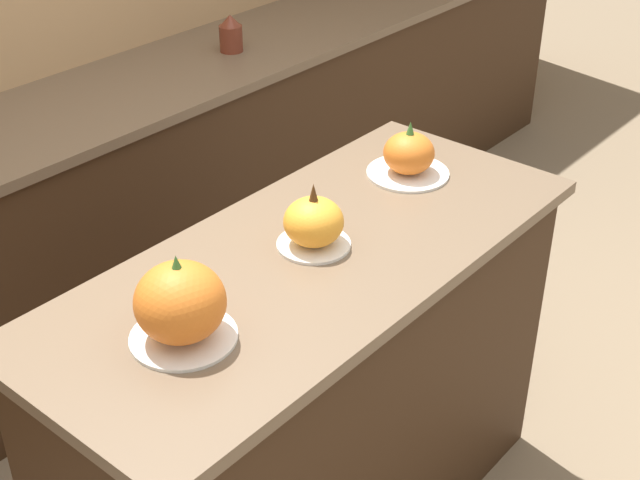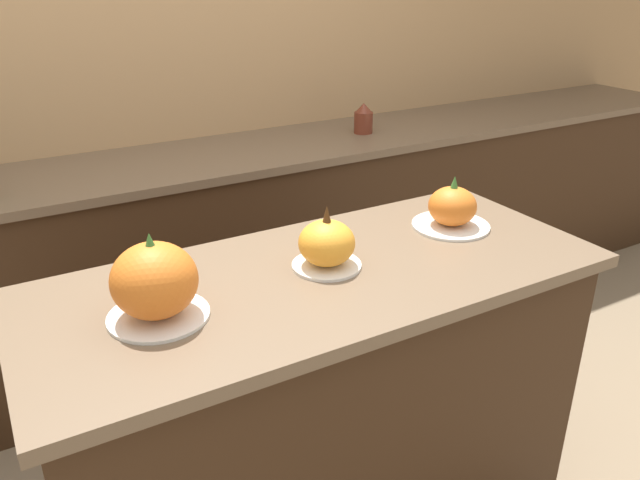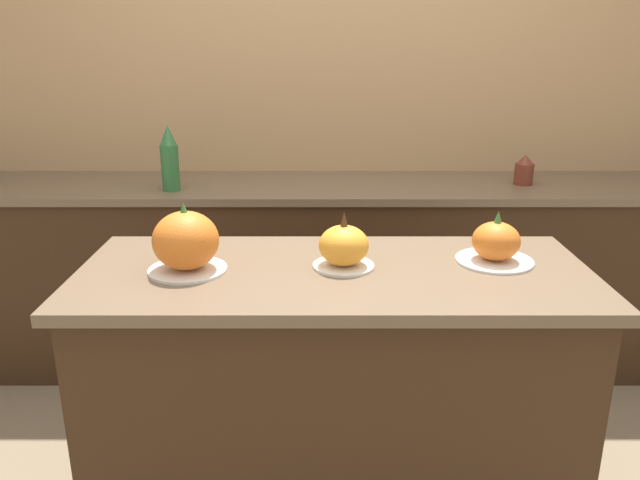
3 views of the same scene
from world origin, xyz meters
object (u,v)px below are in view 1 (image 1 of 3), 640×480
pumpkin_cake_left (180,304)px  bottle_short (231,34)px  pumpkin_cake_center (314,224)px  pumpkin_cake_right (409,156)px

pumpkin_cake_left → bottle_short: 1.82m
pumpkin_cake_center → bottle_short: pumpkin_cake_center is taller
pumpkin_cake_left → bottle_short: bearing=42.0°
pumpkin_cake_right → bottle_short: (0.44, 1.14, -0.01)m
pumpkin_cake_center → pumpkin_cake_right: bearing=5.6°
pumpkin_cake_left → pumpkin_cake_center: size_ratio=1.25×
pumpkin_cake_center → bottle_short: 1.48m
bottle_short → pumpkin_cake_left: bearing=-138.0°
pumpkin_cake_right → pumpkin_cake_left: bearing=-175.2°
pumpkin_cake_left → pumpkin_cake_right: (0.91, 0.08, -0.03)m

